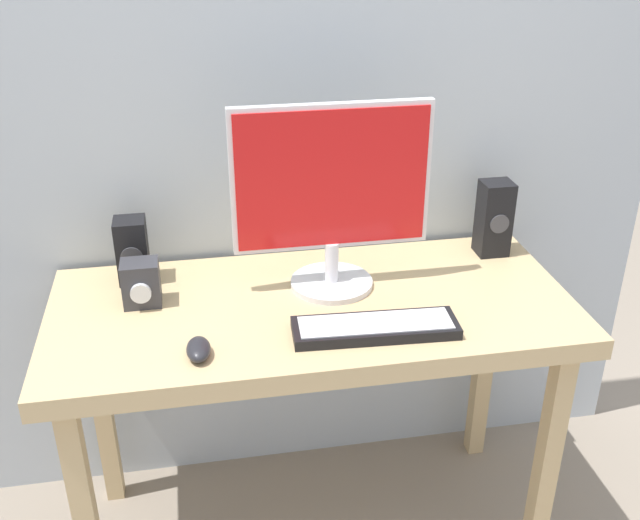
{
  "coord_description": "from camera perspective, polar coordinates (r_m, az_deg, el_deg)",
  "views": [
    {
      "loc": [
        -0.27,
        -1.61,
        1.72
      ],
      "look_at": [
        0.02,
        0.0,
        0.89
      ],
      "focal_mm": 41.42,
      "sensor_mm": 36.0,
      "label": 1
    }
  ],
  "objects": [
    {
      "name": "desk",
      "position": [
        1.93,
        -0.57,
        -5.45
      ],
      "size": [
        1.33,
        0.6,
        0.77
      ],
      "color": "tan",
      "rests_on": "ground_plane"
    },
    {
      "name": "monitor",
      "position": [
        1.86,
        0.91,
        5.22
      ],
      "size": [
        0.51,
        0.22,
        0.49
      ],
      "color": "silver",
      "rests_on": "desk"
    },
    {
      "name": "keyboard_primary",
      "position": [
        1.76,
        4.29,
        -5.24
      ],
      "size": [
        0.4,
        0.14,
        0.03
      ],
      "color": "black",
      "rests_on": "desk"
    },
    {
      "name": "mouse",
      "position": [
        1.69,
        -9.37,
        -6.82
      ],
      "size": [
        0.06,
        0.1,
        0.04
      ],
      "primitive_type": "ellipsoid",
      "rotation": [
        0.0,
        0.0,
        -0.02
      ],
      "color": "#232328",
      "rests_on": "desk"
    },
    {
      "name": "speaker_right",
      "position": [
        2.15,
        13.29,
        3.16
      ],
      "size": [
        0.09,
        0.08,
        0.22
      ],
      "color": "black",
      "rests_on": "desk"
    },
    {
      "name": "speaker_left",
      "position": [
        2.01,
        -14.3,
        0.72
      ],
      "size": [
        0.08,
        0.09,
        0.18
      ],
      "color": "black",
      "rests_on": "desk"
    },
    {
      "name": "audio_controller",
      "position": [
        1.91,
        -13.66,
        -1.77
      ],
      "size": [
        0.09,
        0.09,
        0.12
      ],
      "color": "#333338",
      "rests_on": "desk"
    }
  ]
}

